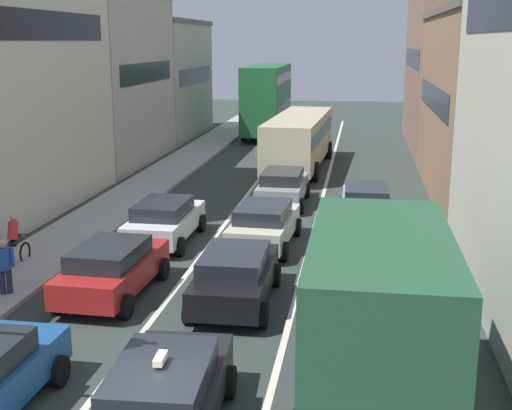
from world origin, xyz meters
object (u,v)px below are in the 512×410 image
object	(u,v)px
removalist_box_truck	(377,305)
taxi_centre_lane_front	(164,397)
coupe_centre_lane_fourth	(283,186)
pedestrian_mid_sidewalk	(4,265)
wagon_left_lane_second	(112,268)
cyclist_on_sidewalk	(15,242)
sedan_centre_lane_second	(235,275)
sedan_right_lane_behind_truck	(357,253)
bus_far_queue_secondary	(267,97)
sedan_left_lane_third	(165,220)
wagon_right_lane_far	(366,203)
hatchback_centre_lane_third	(264,224)
bus_mid_queue_primary	(299,137)

from	to	relation	value
removalist_box_truck	taxi_centre_lane_front	distance (m)	4.25
coupe_centre_lane_fourth	pedestrian_mid_sidewalk	xyz separation A→B (m)	(-6.12, -11.82, 0.15)
taxi_centre_lane_front	wagon_left_lane_second	distance (m)	7.19
wagon_left_lane_second	cyclist_on_sidewalk	bearing A→B (deg)	67.78
removalist_box_truck	coupe_centre_lane_fourth	distance (m)	16.13
sedan_centre_lane_second	sedan_right_lane_behind_truck	xyz separation A→B (m)	(3.14, 2.45, 0.00)
bus_far_queue_secondary	sedan_left_lane_third	bearing A→B (deg)	179.79
sedan_left_lane_third	taxi_centre_lane_front	bearing A→B (deg)	-163.21
sedan_right_lane_behind_truck	wagon_right_lane_far	distance (m)	6.27
sedan_right_lane_behind_truck	bus_far_queue_secondary	size ratio (longest dim) A/B	0.41
wagon_right_lane_far	cyclist_on_sidewalk	size ratio (longest dim) A/B	2.50
wagon_left_lane_second	wagon_right_lane_far	distance (m)	11.02
hatchback_centre_lane_third	wagon_right_lane_far	xyz separation A→B (m)	(3.39, 3.55, 0.00)
coupe_centre_lane_fourth	cyclist_on_sidewalk	world-z (taller)	cyclist_on_sidewalk
sedan_right_lane_behind_truck	bus_mid_queue_primary	xyz separation A→B (m)	(-3.27, 17.04, 0.96)
removalist_box_truck	wagon_left_lane_second	xyz separation A→B (m)	(-6.95, 4.48, -1.18)
sedan_centre_lane_second	cyclist_on_sidewalk	size ratio (longest dim) A/B	2.50
sedan_right_lane_behind_truck	coupe_centre_lane_fourth	bearing A→B (deg)	19.91
removalist_box_truck	coupe_centre_lane_fourth	world-z (taller)	removalist_box_truck
bus_far_queue_secondary	pedestrian_mid_sidewalk	xyz separation A→B (m)	(-2.47, -33.23, -1.88)
hatchback_centre_lane_third	wagon_right_lane_far	bearing A→B (deg)	-40.98
taxi_centre_lane_front	sedan_left_lane_third	world-z (taller)	taxi_centre_lane_front
hatchback_centre_lane_third	coupe_centre_lane_fourth	xyz separation A→B (m)	(-0.09, 6.09, 0.00)
cyclist_on_sidewalk	wagon_right_lane_far	bearing A→B (deg)	-57.26
sedan_left_lane_third	sedan_right_lane_behind_truck	size ratio (longest dim) A/B	1.00
wagon_left_lane_second	coupe_centre_lane_fourth	bearing A→B (deg)	-14.69
pedestrian_mid_sidewalk	cyclist_on_sidewalk	bearing A→B (deg)	1.21
removalist_box_truck	pedestrian_mid_sidewalk	bearing A→B (deg)	68.33
sedan_centre_lane_second	cyclist_on_sidewalk	distance (m)	7.32
taxi_centre_lane_front	cyclist_on_sidewalk	distance (m)	10.68
bus_far_queue_secondary	coupe_centre_lane_fourth	bearing A→B (deg)	-171.12
removalist_box_truck	wagon_right_lane_far	bearing A→B (deg)	0.49
sedan_centre_lane_second	removalist_box_truck	bearing A→B (deg)	-142.12
bus_mid_queue_primary	cyclist_on_sidewalk	world-z (taller)	bus_mid_queue_primary
bus_far_queue_secondary	sedan_right_lane_behind_truck	bearing A→B (deg)	-168.02
coupe_centre_lane_fourth	bus_far_queue_secondary	size ratio (longest dim) A/B	0.41
sedan_right_lane_behind_truck	hatchback_centre_lane_third	bearing A→B (deg)	48.80
sedan_centre_lane_second	bus_mid_queue_primary	distance (m)	19.51
coupe_centre_lane_fourth	sedan_right_lane_behind_truck	bearing A→B (deg)	-159.51
sedan_left_lane_third	coupe_centre_lane_fourth	xyz separation A→B (m)	(3.37, 6.12, 0.00)
removalist_box_truck	hatchback_centre_lane_third	xyz separation A→B (m)	(-3.52, 9.59, -1.18)
wagon_right_lane_far	bus_mid_queue_primary	xyz separation A→B (m)	(-3.55, 10.77, 0.96)
taxi_centre_lane_front	coupe_centre_lane_fourth	xyz separation A→B (m)	(0.00, 17.57, -0.00)
taxi_centre_lane_front	cyclist_on_sidewalk	size ratio (longest dim) A/B	2.53
sedan_centre_lane_second	sedan_left_lane_third	size ratio (longest dim) A/B	1.00
sedan_right_lane_behind_truck	removalist_box_truck	bearing A→B (deg)	-176.71
sedan_right_lane_behind_truck	bus_far_queue_secondary	distance (m)	31.05
removalist_box_truck	pedestrian_mid_sidewalk	size ratio (longest dim) A/B	4.64
bus_far_queue_secondary	wagon_right_lane_far	bearing A→B (deg)	-164.22
bus_far_queue_secondary	wagon_left_lane_second	bearing A→B (deg)	179.74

